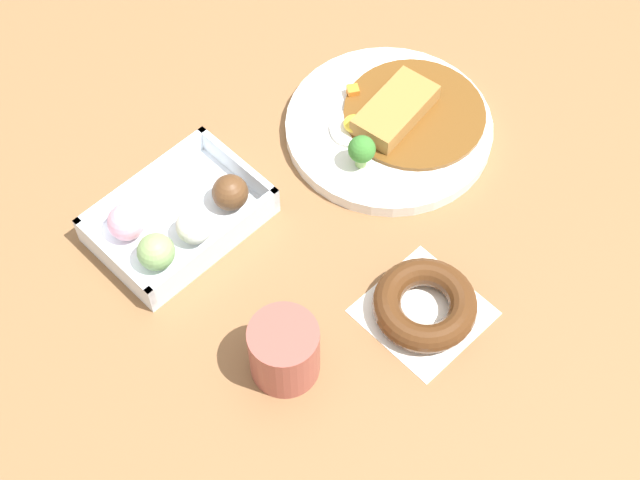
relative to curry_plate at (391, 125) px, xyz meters
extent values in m
plane|color=brown|center=(-0.11, -0.01, -0.01)|extent=(1.60, 1.60, 0.00)
cylinder|color=white|center=(0.00, 0.00, -0.01)|extent=(0.26, 0.26, 0.02)
cylinder|color=brown|center=(0.03, -0.01, 0.01)|extent=(0.18, 0.18, 0.01)
cube|color=#A87538|center=(0.01, 0.00, 0.02)|extent=(0.12, 0.07, 0.02)
cylinder|color=white|center=(-0.04, 0.03, 0.01)|extent=(0.06, 0.06, 0.00)
ellipsoid|color=yellow|center=(-0.04, 0.03, 0.02)|extent=(0.03, 0.03, 0.02)
cylinder|color=#8CB766|center=(-0.07, -0.02, 0.01)|extent=(0.01, 0.01, 0.02)
sphere|color=#387A2D|center=(-0.07, -0.02, 0.03)|extent=(0.03, 0.03, 0.03)
cube|color=orange|center=(0.00, 0.07, 0.01)|extent=(0.02, 0.02, 0.01)
cube|color=silver|center=(-0.28, 0.08, -0.01)|extent=(0.20, 0.14, 0.01)
cube|color=silver|center=(-0.38, 0.08, 0.01)|extent=(0.01, 0.14, 0.03)
cube|color=silver|center=(-0.19, 0.08, 0.01)|extent=(0.01, 0.14, 0.03)
cube|color=silver|center=(-0.28, 0.01, 0.01)|extent=(0.20, 0.01, 0.03)
cube|color=silver|center=(-0.28, 0.14, 0.01)|extent=(0.20, 0.01, 0.03)
sphere|color=#84A860|center=(-0.34, 0.05, 0.02)|extent=(0.04, 0.04, 0.04)
sphere|color=silver|center=(-0.28, 0.05, 0.02)|extent=(0.04, 0.04, 0.04)
sphere|color=brown|center=(-0.22, 0.05, 0.02)|extent=(0.04, 0.04, 0.04)
sphere|color=pink|center=(-0.34, 0.11, 0.02)|extent=(0.04, 0.04, 0.04)
cube|color=white|center=(-0.17, -0.20, -0.01)|extent=(0.13, 0.13, 0.00)
torus|color=#4C2B14|center=(-0.17, -0.20, 0.00)|extent=(0.12, 0.12, 0.03)
cylinder|color=#9E4C42|center=(-0.32, -0.14, 0.03)|extent=(0.08, 0.08, 0.08)
camera|label=1|loc=(-0.61, -0.48, 0.93)|focal=53.49mm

